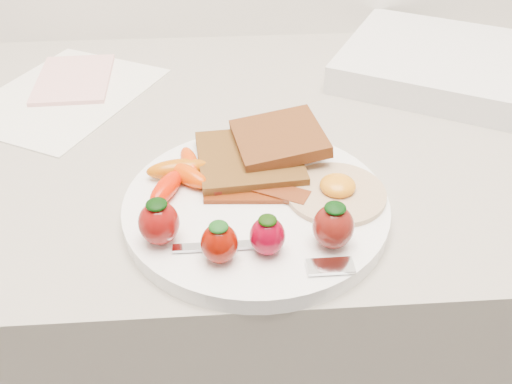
{
  "coord_description": "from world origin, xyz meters",
  "views": [
    {
      "loc": [
        -0.06,
        1.08,
        1.28
      ],
      "look_at": [
        -0.02,
        1.53,
        0.93
      ],
      "focal_mm": 40.0,
      "sensor_mm": 36.0,
      "label": 1
    }
  ],
  "objects": [
    {
      "name": "toast_lower",
      "position": [
        -0.03,
        1.59,
        0.93
      ],
      "size": [
        0.12,
        0.12,
        0.01
      ],
      "primitive_type": "cube",
      "rotation": [
        0.0,
        0.0,
        0.09
      ],
      "color": "#41280E",
      "rests_on": "plate"
    },
    {
      "name": "counter",
      "position": [
        0.0,
        1.7,
        0.45
      ],
      "size": [
        2.0,
        0.6,
        0.9
      ],
      "primitive_type": "cube",
      "color": "gray",
      "rests_on": "ground"
    },
    {
      "name": "bacon_strips",
      "position": [
        -0.02,
        1.55,
        0.92
      ],
      "size": [
        0.11,
        0.06,
        0.01
      ],
      "color": "#4A1605",
      "rests_on": "plate"
    },
    {
      "name": "baby_carrots",
      "position": [
        -0.1,
        1.57,
        0.93
      ],
      "size": [
        0.07,
        0.1,
        0.02
      ],
      "color": "#B85605",
      "rests_on": "plate"
    },
    {
      "name": "toast_upper",
      "position": [
        0.01,
        1.61,
        0.94
      ],
      "size": [
        0.11,
        0.11,
        0.02
      ],
      "primitive_type": "cube",
      "rotation": [
        0.0,
        -0.1,
        0.15
      ],
      "color": "#401A0F",
      "rests_on": "toast_lower"
    },
    {
      "name": "appliance",
      "position": [
        0.28,
        1.82,
        0.92
      ],
      "size": [
        0.39,
        0.37,
        0.04
      ],
      "primitive_type": "cube",
      "rotation": [
        0.0,
        0.0,
        -0.51
      ],
      "color": "white",
      "rests_on": "counter"
    },
    {
      "name": "strawberries",
      "position": [
        -0.04,
        1.46,
        0.94
      ],
      "size": [
        0.19,
        0.06,
        0.05
      ],
      "color": "maroon",
      "rests_on": "plate"
    },
    {
      "name": "fried_egg",
      "position": [
        0.06,
        1.53,
        0.92
      ],
      "size": [
        0.11,
        0.11,
        0.02
      ],
      "color": "beige",
      "rests_on": "plate"
    },
    {
      "name": "notepad",
      "position": [
        -0.27,
        1.85,
        0.91
      ],
      "size": [
        0.11,
        0.15,
        0.01
      ],
      "primitive_type": "cube",
      "rotation": [
        0.0,
        0.0,
        0.03
      ],
      "color": "beige",
      "rests_on": "paper_sheet"
    },
    {
      "name": "plate",
      "position": [
        -0.02,
        1.53,
        0.91
      ],
      "size": [
        0.27,
        0.27,
        0.02
      ],
      "primitive_type": "cylinder",
      "color": "white",
      "rests_on": "counter"
    },
    {
      "name": "fork",
      "position": [
        -0.02,
        1.45,
        0.92
      ],
      "size": [
        0.16,
        0.05,
        0.0
      ],
      "color": "silver",
      "rests_on": "plate"
    },
    {
      "name": "paper_sheet",
      "position": [
        -0.27,
        1.81,
        0.9
      ],
      "size": [
        0.29,
        0.32,
        0.0
      ],
      "primitive_type": "cube",
      "rotation": [
        0.0,
        0.0,
        -0.49
      ],
      "color": "white",
      "rests_on": "counter"
    }
  ]
}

